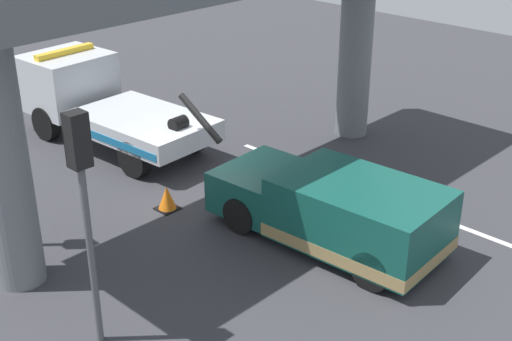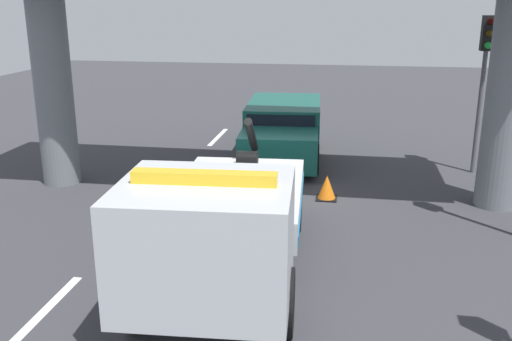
% 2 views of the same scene
% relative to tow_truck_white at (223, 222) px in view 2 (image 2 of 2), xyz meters
% --- Properties ---
extents(ground_plane, '(60.00, 40.00, 0.10)m').
position_rel_tow_truck_white_xyz_m(ground_plane, '(-4.68, -0.05, -1.25)').
color(ground_plane, '#38383D').
extents(lane_stripe_west, '(2.60, 0.16, 0.01)m').
position_rel_tow_truck_white_xyz_m(lane_stripe_west, '(-10.68, -2.59, -1.20)').
color(lane_stripe_west, silver).
rests_on(lane_stripe_west, ground).
extents(lane_stripe_mid, '(2.60, 0.16, 0.01)m').
position_rel_tow_truck_white_xyz_m(lane_stripe_mid, '(-4.68, -2.59, -1.20)').
color(lane_stripe_mid, silver).
rests_on(lane_stripe_mid, ground).
extents(lane_stripe_east, '(2.60, 0.16, 0.01)m').
position_rel_tow_truck_white_xyz_m(lane_stripe_east, '(1.32, -2.59, -1.20)').
color(lane_stripe_east, silver).
rests_on(lane_stripe_east, ground).
extents(tow_truck_white, '(7.31, 2.73, 2.46)m').
position_rel_tow_truck_white_xyz_m(tow_truck_white, '(0.00, 0.00, 0.00)').
color(tow_truck_white, silver).
rests_on(tow_truck_white, ground).
extents(towed_van_green, '(5.32, 2.48, 1.58)m').
position_rel_tow_truck_white_xyz_m(towed_van_green, '(-8.60, -0.05, -0.42)').
color(towed_van_green, '#145147').
rests_on(towed_van_green, ground).
extents(traffic_light_near, '(0.39, 0.32, 4.23)m').
position_rel_tow_truck_white_xyz_m(traffic_light_near, '(-7.66, 5.38, 1.89)').
color(traffic_light_near, '#515456').
rests_on(traffic_light_near, ground).
extents(traffic_cone_orange, '(0.50, 0.50, 0.59)m').
position_rel_tow_truck_white_xyz_m(traffic_cone_orange, '(-4.78, 1.47, -0.92)').
color(traffic_cone_orange, orange).
rests_on(traffic_cone_orange, ground).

